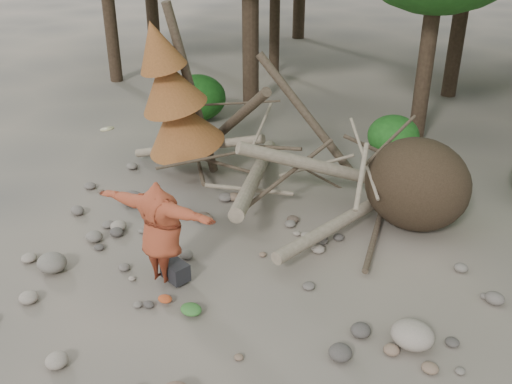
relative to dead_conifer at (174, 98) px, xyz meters
The scene contains 12 objects.
ground 5.05m from the dead_conifer, 47.26° to the right, with size 120.00×120.00×0.00m, color #514C44.
deadfall_pile 5.33m from the dead_conifer, ahead, with size 8.55×5.24×3.30m.
dead_conifer is the anchor object (origin of this frame).
bush_left 4.72m from the dead_conifer, 121.92° to the left, with size 1.80×1.80×1.44m, color #184D14.
bush_mid 6.11m from the dead_conifer, 48.52° to the left, with size 1.40×1.40×1.12m, color #21611C.
frisbee_thrower 4.50m from the dead_conifer, 53.39° to the right, with size 3.07×1.15×2.42m.
backpack 4.80m from the dead_conifer, 50.72° to the right, with size 0.50×0.33×0.33m, color black.
cloth_green 5.78m from the dead_conifer, 47.84° to the right, with size 0.38×0.32×0.14m, color #326829.
cloth_orange 5.45m from the dead_conifer, 52.72° to the right, with size 0.26×0.22×0.10m, color #A13E1B.
boulder_front_left 4.85m from the dead_conifer, 82.14° to the right, with size 0.58×0.52×0.35m, color #6C655A.
boulder_mid_right 7.73m from the dead_conifer, 21.12° to the right, with size 0.68×0.61×0.41m, color gray.
boulder_mid_left 2.56m from the dead_conifer, 89.62° to the right, with size 0.56×0.50×0.34m, color #574F49.
Camera 1 is at (5.60, -6.45, 6.18)m, focal length 40.00 mm.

